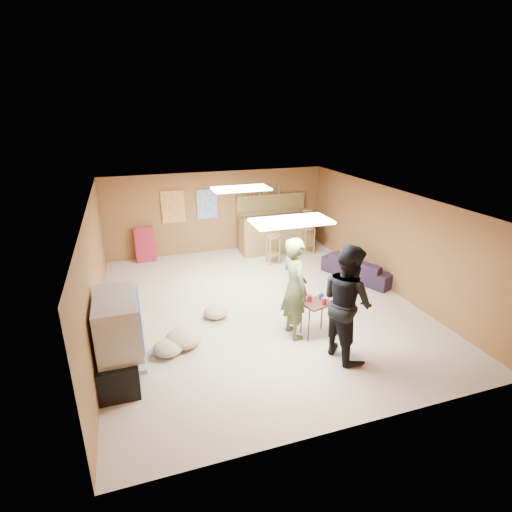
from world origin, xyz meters
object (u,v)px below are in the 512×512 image
object	(u,v)px
sofa	(360,267)
tv_body	(118,322)
tray_table	(316,319)
person_black	(347,302)
bar_counter	(276,232)
person_olive	(295,288)

from	to	relation	value
sofa	tv_body	bearing A→B (deg)	89.11
sofa	tray_table	bearing A→B (deg)	110.55
person_black	tv_body	bearing A→B (deg)	73.38
tray_table	bar_counter	bearing A→B (deg)	77.94
tv_body	person_olive	xyz separation A→B (m)	(2.87, 0.26, 0.00)
tv_body	person_black	world-z (taller)	person_black
tv_body	sofa	distance (m)	5.78
tv_body	person_black	bearing A→B (deg)	-9.12
bar_counter	person_olive	distance (m)	4.40
bar_counter	person_black	distance (m)	5.07
tv_body	bar_counter	distance (m)	6.09
bar_counter	tray_table	bearing A→B (deg)	-102.06
person_olive	tray_table	xyz separation A→B (m)	(0.36, -0.14, -0.58)
tv_body	sofa	world-z (taller)	tv_body
person_olive	person_black	bearing A→B (deg)	-149.68
tv_body	sofa	xyz separation A→B (m)	(5.35, 2.09, -0.64)
bar_counter	tray_table	world-z (taller)	bar_counter
bar_counter	sofa	bearing A→B (deg)	-63.09
person_black	sofa	size ratio (longest dim) A/B	1.06
person_olive	person_black	distance (m)	0.97
bar_counter	sofa	distance (m)	2.67
person_olive	sofa	xyz separation A→B (m)	(2.48, 1.83, -0.64)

